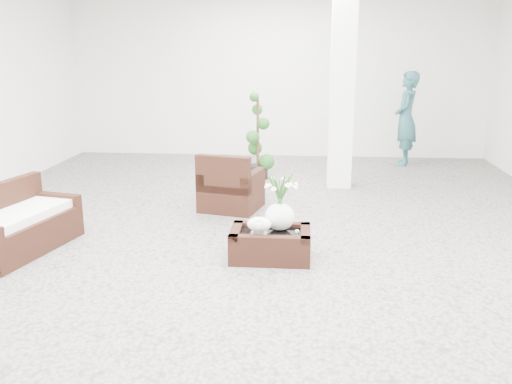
# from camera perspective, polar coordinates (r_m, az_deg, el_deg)

# --- Properties ---
(ground) EXTENTS (11.00, 11.00, 0.00)m
(ground) POSITION_cam_1_polar(r_m,az_deg,el_deg) (6.97, 0.07, -4.73)
(ground) COLOR gray
(ground) RESTS_ON ground
(column) EXTENTS (0.40, 0.40, 3.50)m
(column) POSITION_cam_1_polar(r_m,az_deg,el_deg) (9.39, 8.98, 11.08)
(column) COLOR white
(column) RESTS_ON ground
(coffee_table) EXTENTS (0.90, 0.60, 0.31)m
(coffee_table) POSITION_cam_1_polar(r_m,az_deg,el_deg) (6.24, 1.51, -5.58)
(coffee_table) COLOR #35190F
(coffee_table) RESTS_ON ground
(sheep_figurine) EXTENTS (0.28, 0.23, 0.21)m
(sheep_figurine) POSITION_cam_1_polar(r_m,az_deg,el_deg) (6.06, 0.34, -3.56)
(sheep_figurine) COLOR white
(sheep_figurine) RESTS_ON coffee_table
(planter_narcissus) EXTENTS (0.44, 0.44, 0.80)m
(planter_narcissus) POSITION_cam_1_polar(r_m,az_deg,el_deg) (6.16, 2.53, -0.42)
(planter_narcissus) COLOR white
(planter_narcissus) RESTS_ON coffee_table
(tealight) EXTENTS (0.04, 0.04, 0.03)m
(tealight) POSITION_cam_1_polar(r_m,az_deg,el_deg) (6.19, 4.31, -4.10)
(tealight) COLOR white
(tealight) RESTS_ON coffee_table
(armchair) EXTENTS (0.97, 0.94, 0.86)m
(armchair) POSITION_cam_1_polar(r_m,az_deg,el_deg) (8.08, -2.59, 1.19)
(armchair) COLOR #35190F
(armchair) RESTS_ON ground
(loveseat) EXTENTS (1.01, 1.59, 0.79)m
(loveseat) POSITION_cam_1_polar(r_m,az_deg,el_deg) (6.97, -23.51, -2.59)
(loveseat) COLOR #35190F
(loveseat) RESTS_ON ground
(topiary) EXTENTS (0.41, 0.41, 1.54)m
(topiary) POSITION_cam_1_polar(r_m,az_deg,el_deg) (9.94, 0.18, 5.78)
(topiary) COLOR #1C4917
(topiary) RESTS_ON ground
(shopper) EXTENTS (0.58, 0.77, 1.89)m
(shopper) POSITION_cam_1_polar(r_m,az_deg,el_deg) (11.54, 15.39, 7.39)
(shopper) COLOR #2B5960
(shopper) RESTS_ON ground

